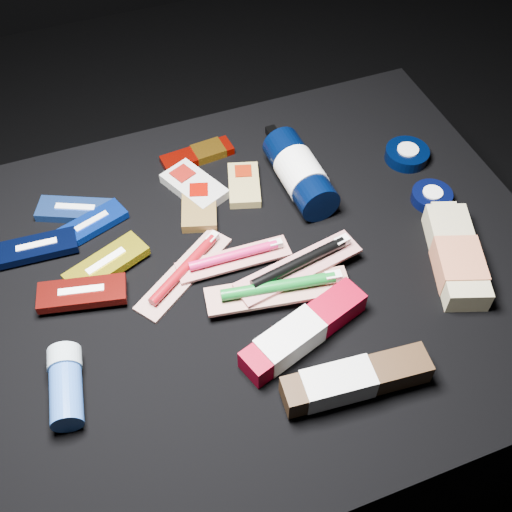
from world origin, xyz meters
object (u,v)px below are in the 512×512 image
object	(u,v)px
bodywash_bottle	(456,257)
lotion_bottle	(300,173)
deodorant_stick	(66,385)
toothpaste_carton_red	(299,334)

from	to	relation	value
bodywash_bottle	lotion_bottle	bearing A→B (deg)	142.54
lotion_bottle	bodywash_bottle	distance (m)	0.30
bodywash_bottle	deodorant_stick	bearing A→B (deg)	-160.19
toothpaste_carton_red	lotion_bottle	bearing A→B (deg)	48.23
lotion_bottle	bodywash_bottle	world-z (taller)	lotion_bottle
bodywash_bottle	deodorant_stick	distance (m)	0.61
bodywash_bottle	toothpaste_carton_red	world-z (taller)	same
lotion_bottle	toothpaste_carton_red	xyz separation A→B (m)	(-0.13, -0.29, -0.02)
lotion_bottle	toothpaste_carton_red	size ratio (longest dim) A/B	1.05
deodorant_stick	toothpaste_carton_red	bearing A→B (deg)	2.01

